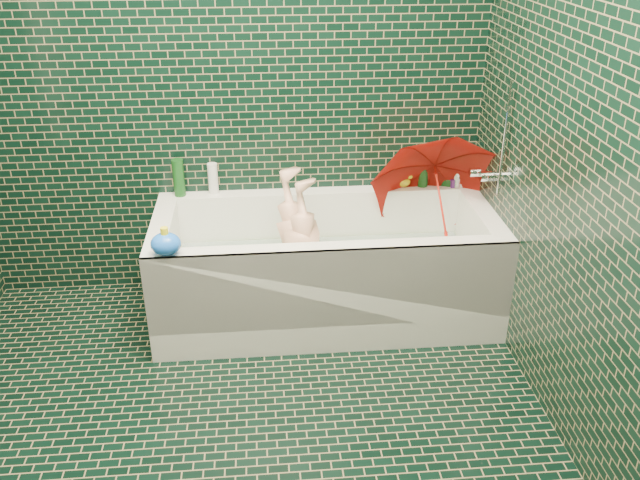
{
  "coord_description": "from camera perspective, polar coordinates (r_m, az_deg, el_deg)",
  "views": [
    {
      "loc": [
        0.15,
        -1.98,
        1.95
      ],
      "look_at": [
        0.4,
        0.82,
        0.52
      ],
      "focal_mm": 38.0,
      "sensor_mm": 36.0,
      "label": 1
    }
  ],
  "objects": [
    {
      "name": "floor",
      "position": [
        2.78,
        -7.09,
        -17.83
      ],
      "size": [
        2.8,
        2.8,
        0.0
      ],
      "primitive_type": "plane",
      "color": "black",
      "rests_on": "ground"
    },
    {
      "name": "wall_back",
      "position": [
        3.46,
        -7.83,
        14.97
      ],
      "size": [
        2.8,
        0.0,
        2.8
      ],
      "primitive_type": "plane",
      "rotation": [
        1.57,
        0.0,
        0.0
      ],
      "color": "black",
      "rests_on": "floor"
    },
    {
      "name": "wall_right",
      "position": [
        2.4,
        24.04,
        7.61
      ],
      "size": [
        0.0,
        2.8,
        2.8
      ],
      "primitive_type": "plane",
      "rotation": [
        1.57,
        0.0,
        -1.57
      ],
      "color": "black",
      "rests_on": "floor"
    },
    {
      "name": "bathtub",
      "position": [
        3.47,
        0.48,
        -3.17
      ],
      "size": [
        1.7,
        0.75,
        0.55
      ],
      "color": "white",
      "rests_on": "floor"
    },
    {
      "name": "bath_mat",
      "position": [
        3.51,
        0.45,
        -3.81
      ],
      "size": [
        1.35,
        0.47,
        0.01
      ],
      "primitive_type": "cube",
      "color": "#44D129",
      "rests_on": "bathtub"
    },
    {
      "name": "water",
      "position": [
        3.44,
        0.46,
        -1.74
      ],
      "size": [
        1.48,
        0.53,
        0.0
      ],
      "primitive_type": "cube",
      "color": "silver",
      "rests_on": "bathtub"
    },
    {
      "name": "faucet",
      "position": [
        3.41,
        14.33,
        5.84
      ],
      "size": [
        0.18,
        0.19,
        0.55
      ],
      "color": "silver",
      "rests_on": "wall_right"
    },
    {
      "name": "child",
      "position": [
        3.41,
        -1.2,
        -1.83
      ],
      "size": [
        1.01,
        0.61,
        0.31
      ],
      "primitive_type": "imported",
      "rotation": [
        -1.48,
        0.0,
        -1.26
      ],
      "color": "#E3AA8E",
      "rests_on": "bathtub"
    },
    {
      "name": "umbrella",
      "position": [
        3.49,
        10.13,
        3.15
      ],
      "size": [
        0.85,
        0.94,
        0.94
      ],
      "primitive_type": "imported",
      "rotation": [
        0.43,
        -0.25,
        -0.2
      ],
      "color": "red",
      "rests_on": "bathtub"
    },
    {
      "name": "soap_bottle_a",
      "position": [
        3.75,
        12.3,
        4.34
      ],
      "size": [
        0.11,
        0.11,
        0.28
      ],
      "primitive_type": "imported",
      "rotation": [
        0.0,
        0.0,
        0.03
      ],
      "color": "white",
      "rests_on": "bathtub"
    },
    {
      "name": "soap_bottle_b",
      "position": [
        3.74,
        11.65,
        4.34
      ],
      "size": [
        0.1,
        0.11,
        0.2
      ],
      "primitive_type": "imported",
      "rotation": [
        0.0,
        0.0,
        0.14
      ],
      "color": "#57217C",
      "rests_on": "bathtub"
    },
    {
      "name": "soap_bottle_c",
      "position": [
        3.74,
        10.62,
        4.43
      ],
      "size": [
        0.18,
        0.18,
        0.17
      ],
      "primitive_type": "imported",
      "rotation": [
        0.0,
        0.0,
        -0.43
      ],
      "color": "#134517",
      "rests_on": "bathtub"
    },
    {
      "name": "bottle_right_tall",
      "position": [
        3.69,
        8.71,
        6.14
      ],
      "size": [
        0.07,
        0.07,
        0.22
      ],
      "primitive_type": "cylinder",
      "rotation": [
        0.0,
        0.0,
        0.42
      ],
      "color": "#134517",
      "rests_on": "bathtub"
    },
    {
      "name": "bottle_right_pump",
      "position": [
        3.72,
        11.51,
        5.63
      ],
      "size": [
        0.07,
        0.07,
        0.17
      ],
      "primitive_type": "cylinder",
      "rotation": [
        0.0,
        0.0,
        -0.42
      ],
      "color": "silver",
      "rests_on": "bathtub"
    },
    {
      "name": "bottle_left_tall",
      "position": [
        3.6,
        -11.82,
        5.16
      ],
      "size": [
        0.08,
        0.08,
        0.2
      ],
      "primitive_type": "cylinder",
      "rotation": [
        0.0,
        0.0,
        -0.37
      ],
      "color": "#134517",
      "rests_on": "bathtub"
    },
    {
      "name": "bottle_left_short",
      "position": [
        3.61,
        -9.0,
        5.14
      ],
      "size": [
        0.06,
        0.06,
        0.17
      ],
      "primitive_type": "cylinder",
      "rotation": [
        0.0,
        0.0,
        0.1
      ],
      "color": "white",
      "rests_on": "bathtub"
    },
    {
      "name": "rubber_duck",
      "position": [
        3.69,
        7.12,
        5.0
      ],
      "size": [
        0.11,
        0.08,
        0.08
      ],
      "rotation": [
        0.0,
        0.0,
        -0.18
      ],
      "color": "yellow",
      "rests_on": "bathtub"
    },
    {
      "name": "bath_toy",
      "position": [
        3.01,
        -12.86,
        -0.3
      ],
      "size": [
        0.16,
        0.14,
        0.13
      ],
      "rotation": [
        0.0,
        0.0,
        0.28
      ],
      "color": "blue",
      "rests_on": "bathtub"
    }
  ]
}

